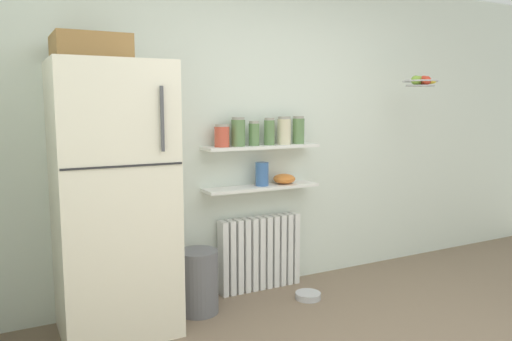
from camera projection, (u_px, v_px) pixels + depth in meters
The scene contains 16 objects.
back_wall at pixel (263, 133), 4.17m from camera, with size 7.04×0.10×2.60m, color silver.
refrigerator at pixel (113, 195), 3.28m from camera, with size 0.74×0.66×1.96m.
radiator at pixel (260, 253), 4.14m from camera, with size 0.72×0.12×0.61m.
wall_shelf_lower at pixel (262, 187), 4.04m from camera, with size 0.98×0.22×0.03m, color white.
wall_shelf_upper at pixel (262, 147), 4.00m from camera, with size 0.98×0.22×0.03m, color white.
storage_jar_0 at pixel (222, 136), 3.82m from camera, with size 0.12×0.12×0.18m.
storage_jar_1 at pixel (238, 132), 3.88m from camera, with size 0.11×0.11×0.23m.
storage_jar_2 at pixel (254, 133), 3.95m from camera, with size 0.09×0.09×0.20m.
storage_jar_3 at pixel (269, 132), 4.01m from camera, with size 0.09×0.09×0.22m.
storage_jar_4 at pixel (284, 131), 4.08m from camera, with size 0.11×0.11×0.23m.
storage_jar_5 at pixel (298, 130), 4.14m from camera, with size 0.10×0.10×0.23m.
vase at pixel (262, 174), 4.03m from camera, with size 0.11×0.11×0.19m, color #38609E.
shelf_bowl at pixel (284, 179), 4.13m from camera, with size 0.18×0.18×0.08m, color orange.
trash_bin at pixel (198, 282), 3.66m from camera, with size 0.30×0.30×0.47m, color slate.
pet_food_bowl at pixel (308, 296), 3.95m from camera, with size 0.20×0.20×0.05m, color #B7B7BC.
hanging_fruit_basket at pixel (421, 81), 4.31m from camera, with size 0.30×0.30×0.09m.
Camera 1 is at (-2.01, -1.61, 1.53)m, focal length 34.84 mm.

